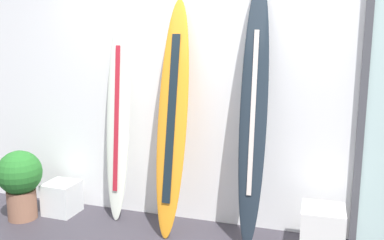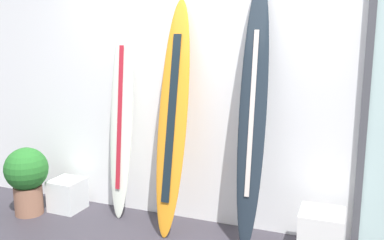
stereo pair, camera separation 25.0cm
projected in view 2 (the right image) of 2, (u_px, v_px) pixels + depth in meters
wall_back at (208, 74)px, 3.98m from camera, size 7.20×0.20×2.80m
surfboard_ivory at (121, 120)px, 4.11m from camera, size 0.25×0.29×1.96m
surfboard_sunset at (173, 118)px, 3.78m from camera, size 0.28×0.49×2.08m
surfboard_charcoal at (252, 116)px, 3.54m from camera, size 0.24×0.45×2.25m
display_block_left at (67, 195)px, 4.39m from camera, size 0.31×0.31×0.32m
display_block_center at (321, 235)px, 3.42m from camera, size 0.35×0.35×0.40m
potted_plant at (27, 176)px, 4.24m from camera, size 0.42×0.42×0.68m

